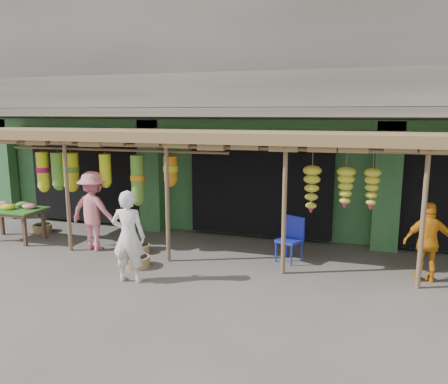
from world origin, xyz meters
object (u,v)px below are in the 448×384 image
(person_front, at_px, (128,237))
(flower_table, at_px, (13,210))
(person_shopper, at_px, (94,211))
(blue_chair, at_px, (292,236))
(person_vendor, at_px, (428,242))

(person_front, bearing_deg, flower_table, -27.82)
(flower_table, xyz_separation_m, person_shopper, (2.40, -0.06, 0.15))
(blue_chair, relative_size, person_front, 0.55)
(person_front, bearing_deg, person_shopper, -47.69)
(blue_chair, relative_size, person_vendor, 0.63)
(blue_chair, xyz_separation_m, person_vendor, (2.64, -0.42, 0.23))
(flower_table, distance_m, person_front, 4.47)
(person_front, distance_m, person_vendor, 5.67)
(blue_chair, xyz_separation_m, person_shopper, (-4.54, -0.59, 0.39))
(flower_table, bearing_deg, blue_chair, 4.40)
(flower_table, height_order, blue_chair, blue_chair)
(person_vendor, bearing_deg, person_front, 8.08)
(person_vendor, distance_m, person_shopper, 7.18)
(person_vendor, relative_size, person_shopper, 0.83)
(person_shopper, bearing_deg, flower_table, 2.12)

